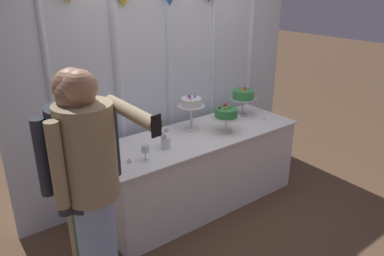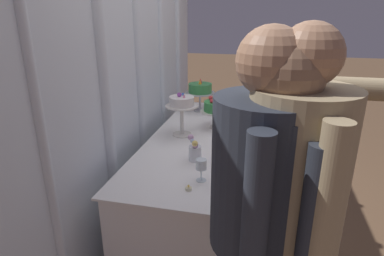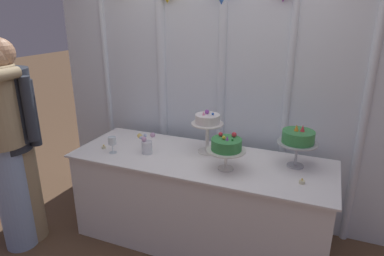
% 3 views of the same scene
% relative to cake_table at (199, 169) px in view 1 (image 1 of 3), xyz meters
% --- Properties ---
extents(ground_plane, '(24.00, 24.00, 0.00)m').
position_rel_cake_table_xyz_m(ground_plane, '(0.00, -0.10, -0.40)').
color(ground_plane, brown).
extents(draped_curtain, '(3.41, 0.21, 2.57)m').
position_rel_cake_table_xyz_m(draped_curtain, '(-0.01, 0.52, 0.99)').
color(draped_curtain, silver).
rests_on(draped_curtain, ground_plane).
extents(cake_table, '(2.14, 0.77, 0.79)m').
position_rel_cake_table_xyz_m(cake_table, '(0.00, 0.00, 0.00)').
color(cake_table, white).
rests_on(cake_table, ground_plane).
extents(cake_display_leftmost, '(0.27, 0.27, 0.37)m').
position_rel_cake_table_xyz_m(cake_display_leftmost, '(0.01, 0.14, 0.66)').
color(cake_display_leftmost, silver).
rests_on(cake_display_leftmost, cake_table).
extents(cake_display_center, '(0.29, 0.29, 0.28)m').
position_rel_cake_table_xyz_m(cake_display_center, '(0.26, -0.11, 0.58)').
color(cake_display_center, silver).
rests_on(cake_display_center, cake_table).
extents(cake_display_rightmost, '(0.31, 0.31, 0.34)m').
position_rel_cake_table_xyz_m(cake_display_rightmost, '(0.74, 0.14, 0.63)').
color(cake_display_rightmost, '#B2B2B7').
rests_on(cake_display_rightmost, cake_table).
extents(wine_glass, '(0.07, 0.07, 0.14)m').
position_rel_cake_table_xyz_m(wine_glass, '(-0.73, -0.18, 0.50)').
color(wine_glass, silver).
rests_on(wine_glass, cake_table).
extents(flower_vase, '(0.14, 0.11, 0.18)m').
position_rel_cake_table_xyz_m(flower_vase, '(-0.45, -0.07, 0.47)').
color(flower_vase, silver).
rests_on(flower_vase, cake_table).
extents(tealight_far_left, '(0.04, 0.04, 0.04)m').
position_rel_cake_table_xyz_m(tealight_far_left, '(-0.86, -0.13, 0.40)').
color(tealight_far_left, beige).
rests_on(tealight_far_left, cake_table).
extents(tealight_near_left, '(0.04, 0.04, 0.04)m').
position_rel_cake_table_xyz_m(tealight_near_left, '(0.82, -0.13, 0.41)').
color(tealight_near_left, beige).
rests_on(tealight_near_left, cake_table).
extents(guest_man_pink_jacket, '(0.54, 0.39, 1.75)m').
position_rel_cake_table_xyz_m(guest_man_pink_jacket, '(-1.41, -0.54, 0.56)').
color(guest_man_pink_jacket, '#9E8966').
rests_on(guest_man_pink_jacket, ground_plane).
extents(guest_man_dark_suit, '(0.46, 0.46, 1.72)m').
position_rel_cake_table_xyz_m(guest_man_dark_suit, '(-1.42, -0.60, 0.55)').
color(guest_man_dark_suit, '#3D6B4C').
rests_on(guest_man_dark_suit, ground_plane).
extents(guest_girl_blue_dress, '(0.50, 0.71, 1.76)m').
position_rel_cake_table_xyz_m(guest_girl_blue_dress, '(-1.41, -0.66, 0.57)').
color(guest_girl_blue_dress, '#93ADD6').
rests_on(guest_girl_blue_dress, ground_plane).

